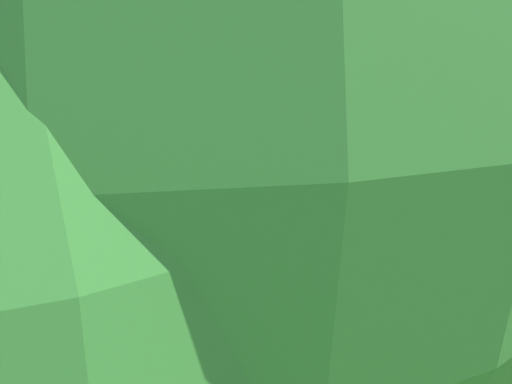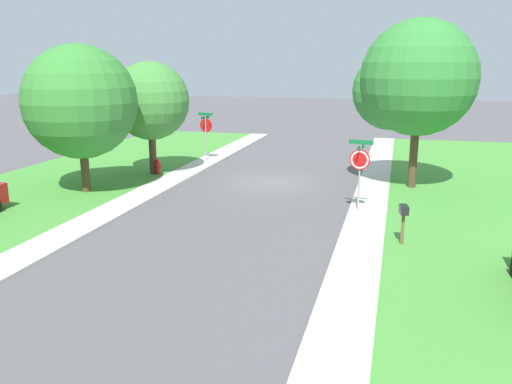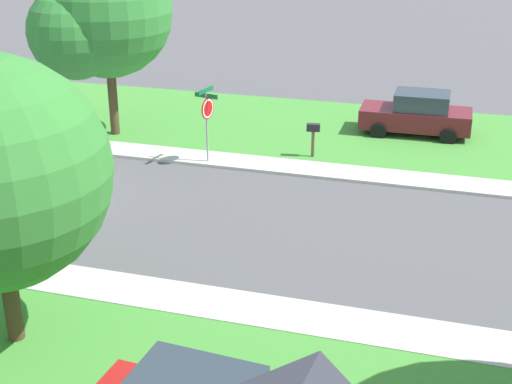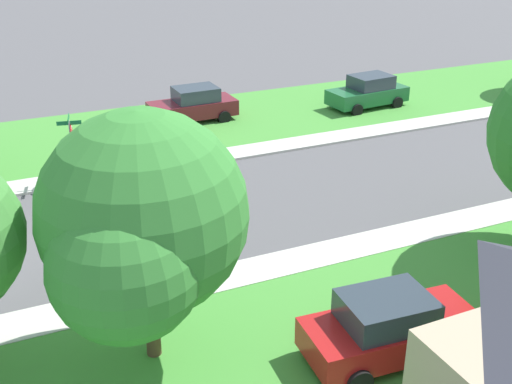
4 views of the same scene
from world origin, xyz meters
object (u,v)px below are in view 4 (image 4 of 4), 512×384
Objects in this scene: car_green_kerbside_mid at (368,92)px; tree_across_right at (139,226)px; car_maroon_far_down_street at (193,105)px; mailbox at (149,135)px; car_red_behind_trees at (390,327)px; stop_sign_far_corner at (72,138)px.

tree_across_right is at bearing -46.33° from car_green_kerbside_mid.
car_maroon_far_down_street is 5.10m from mailbox.
car_maroon_far_down_street is 9.40m from car_green_kerbside_mid.
car_red_behind_trees is at bearing 68.50° from tree_across_right.
stop_sign_far_corner is 0.44× the size of tree_across_right.
tree_across_right is at bearing -15.95° from mailbox.
car_red_behind_trees is 1.02× the size of car_maroon_far_down_street.
car_red_behind_trees is 6.47m from tree_across_right.
stop_sign_far_corner is 14.89m from car_red_behind_trees.
car_red_behind_trees is 0.99× the size of car_green_kerbside_mid.
tree_across_right is at bearing -111.50° from car_red_behind_trees.
mailbox is at bearing -41.24° from car_maroon_far_down_street.
car_red_behind_trees is 21.01m from car_green_kerbside_mid.
car_green_kerbside_mid is at bearing 80.30° from car_maroon_far_down_street.
stop_sign_far_corner is 8.77m from car_maroon_far_down_street.
mailbox is at bearing -79.90° from car_green_kerbside_mid.
mailbox is (-13.48, 3.85, -2.75)m from tree_across_right.
car_maroon_far_down_street is 3.31× the size of mailbox.
car_red_behind_trees is at bearing 19.58° from stop_sign_far_corner.
tree_across_right is (15.73, -16.48, 2.89)m from car_green_kerbside_mid.
tree_across_right is 14.29m from mailbox.
car_red_behind_trees is 15.68m from mailbox.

